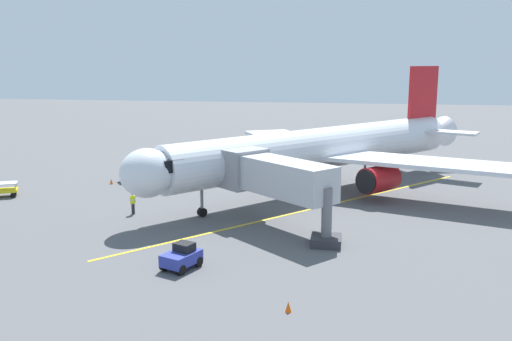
{
  "coord_description": "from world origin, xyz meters",
  "views": [
    {
      "loc": [
        -4.26,
        52.51,
        12.06
      ],
      "look_at": [
        3.55,
        7.56,
        3.0
      ],
      "focal_mm": 38.89,
      "sensor_mm": 36.0,
      "label": 1
    }
  ],
  "objects": [
    {
      "name": "baggage_cart_starboard_side",
      "position": [
        26.61,
        8.58,
        0.66
      ],
      "size": [
        2.95,
        2.45,
        1.27
      ],
      "color": "yellow",
      "rests_on": "ground"
    },
    {
      "name": "tug_rear_apron",
      "position": [
        17.5,
        0.47,
        0.7
      ],
      "size": [
        2.74,
        2.57,
        1.5
      ],
      "color": "#9E9EA3",
      "rests_on": "ground"
    },
    {
      "name": "ground_plane",
      "position": [
        0.0,
        0.0,
        0.0
      ],
      "size": [
        220.0,
        220.0,
        0.0
      ],
      "primitive_type": "plane",
      "color": "#565659"
    },
    {
      "name": "jet_bridge",
      "position": [
        1.44,
        13.34,
        3.76
      ],
      "size": [
        9.92,
        9.0,
        5.4
      ],
      "color": "#B7B7BC",
      "rests_on": "ground"
    },
    {
      "name": "apron_lead_in_line",
      "position": [
        -1.67,
        7.5,
        0.01
      ],
      "size": [
        26.28,
        30.47,
        0.01
      ],
      "primitive_type": "cube",
      "rotation": [
        0.0,
        0.0,
        -0.71
      ],
      "color": "yellow",
      "rests_on": "ground"
    },
    {
      "name": "tug_near_nose",
      "position": [
        5.36,
        22.7,
        0.7
      ],
      "size": [
        2.27,
        2.7,
        1.5
      ],
      "color": "#2D3899",
      "rests_on": "ground"
    },
    {
      "name": "airplane",
      "position": [
        -1.86,
        1.29,
        4.0
      ],
      "size": [
        32.35,
        33.64,
        11.5
      ],
      "color": "silver",
      "rests_on": "ground"
    },
    {
      "name": "safety_cone_wing_port",
      "position": [
        19.14,
        1.99,
        0.28
      ],
      "size": [
        0.32,
        0.32,
        0.55
      ],
      "primitive_type": "cone",
      "color": "#F2590F",
      "rests_on": "ground"
    },
    {
      "name": "ground_crew_marshaller",
      "position": [
        12.76,
        12.0,
        0.89
      ],
      "size": [
        0.46,
        0.46,
        1.71
      ],
      "color": "#23232D",
      "rests_on": "ground"
    },
    {
      "name": "safety_cone_nose_right",
      "position": [
        14.93,
        0.32,
        0.28
      ],
      "size": [
        0.32,
        0.32,
        0.55
      ],
      "primitive_type": "cone",
      "color": "#F2590F",
      "rests_on": "ground"
    },
    {
      "name": "safety_cone_nose_left",
      "position": [
        -1.5,
        27.42,
        0.28
      ],
      "size": [
        0.32,
        0.32,
        0.55
      ],
      "primitive_type": "cone",
      "color": "#F2590F",
      "rests_on": "ground"
    }
  ]
}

